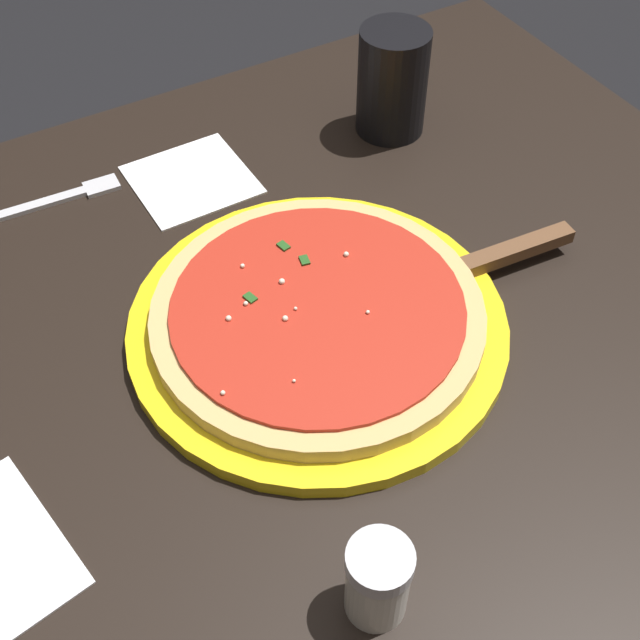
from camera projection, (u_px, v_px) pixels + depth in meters
ground_plane at (337, 630)px, 1.33m from camera, size 5.00×5.00×0.00m
restaurant_table at (346, 408)px, 0.88m from camera, size 0.85×0.94×0.75m
serving_plate at (320, 329)px, 0.76m from camera, size 0.34×0.34×0.01m
pizza at (320, 317)px, 0.74m from camera, size 0.30×0.30×0.02m
pizza_server at (477, 265)px, 0.79m from camera, size 0.08×0.22×0.01m
cup_tall_drink at (392, 82)px, 0.92m from camera, size 0.08×0.08×0.12m
napkin_loose_left at (192, 180)px, 0.91m from camera, size 0.12×0.12×0.00m
fork at (43, 203)px, 0.88m from camera, size 0.03×0.19×0.00m
parmesan_shaker at (378, 581)px, 0.57m from camera, size 0.05×0.05×0.07m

